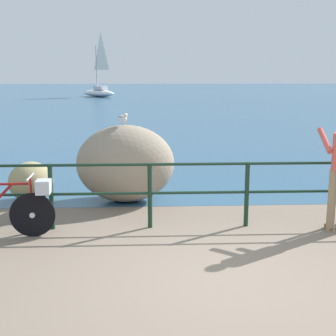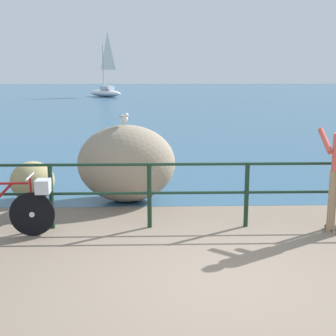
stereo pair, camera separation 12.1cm
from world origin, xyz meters
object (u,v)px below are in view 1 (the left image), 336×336
Objects in this scene: seagull at (123,118)px; breakwater_boulder_main at (125,164)px; sailboat at (99,90)px; breakwater_boulder_left at (31,182)px; bicycle at (6,207)px.

breakwater_boulder_main is at bearing 131.75° from seagull.
breakwater_boulder_left is at bearing 139.54° from sailboat.
bicycle is at bearing -86.58° from breakwater_boulder_left.
seagull is 0.05× the size of sailboat.
sailboat is (-4.23, 37.45, -0.01)m from breakwater_boulder_main.
sailboat is at bearing 158.41° from seagull.
bicycle is 2.67m from seagull.
seagull reaches higher than breakwater_boulder_left.
bicycle is 5.16× the size of seagull.
breakwater_boulder_left is at bearing 177.86° from breakwater_boulder_main.
bicycle is 39.42m from sailboat.
breakwater_boulder_main is 0.86m from seagull.
breakwater_boulder_main is at bearing 142.22° from sailboat.
seagull reaches higher than bicycle.
sailboat reaches higher than breakwater_boulder_left.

